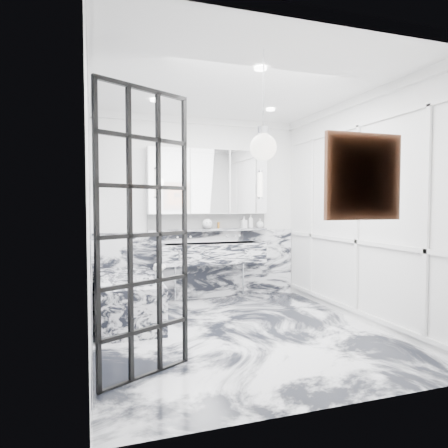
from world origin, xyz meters
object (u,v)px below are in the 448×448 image
object	(u,v)px
crittall_door	(145,235)
mirror_cabinet	(209,182)
trough_sink	(212,253)
bathtub	(127,299)

from	to	relation	value
crittall_door	mirror_cabinet	size ratio (longest dim) A/B	1.27
trough_sink	bathtub	distance (m)	1.55
trough_sink	mirror_cabinet	bearing A→B (deg)	90.00
mirror_cabinet	crittall_door	bearing A→B (deg)	-116.91
mirror_cabinet	bathtub	xyz separation A→B (m)	(-1.32, -0.83, -1.54)
crittall_door	mirror_cabinet	world-z (taller)	crittall_door
crittall_door	mirror_cabinet	distance (m)	2.94
trough_sink	bathtub	bearing A→B (deg)	-153.52
crittall_door	trough_sink	world-z (taller)	crittall_door
crittall_door	bathtub	xyz separation A→B (m)	(-0.02, 1.74, -0.93)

